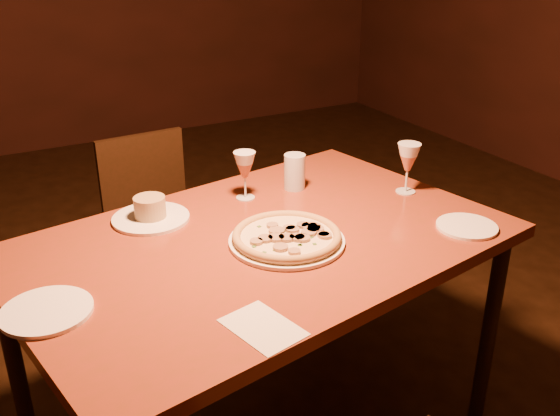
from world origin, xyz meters
TOP-DOWN VIEW (x-y plane):
  - floor at (0.00, 0.00)m, footprint 7.00×7.00m
  - dining_table at (0.02, -0.16)m, footprint 1.62×1.19m
  - chair_far at (-0.02, 0.82)m, footprint 0.42×0.42m
  - pizza_plate at (0.07, -0.22)m, footprint 0.35×0.35m
  - ramekin_saucer at (-0.24, 0.13)m, footprint 0.25×0.25m
  - wine_glass_far at (0.11, 0.14)m, footprint 0.08×0.08m
  - wine_glass_right at (0.63, -0.08)m, footprint 0.08×0.08m
  - water_tumbler at (0.30, 0.14)m, footprint 0.08×0.08m
  - side_plate_left at (-0.63, -0.26)m, footprint 0.22×0.22m
  - side_plate_near at (0.61, -0.41)m, footprint 0.19×0.19m
  - menu_card at (-0.20, -0.57)m, footprint 0.17×0.22m

SIDE VIEW (x-z plane):
  - floor at x=0.00m, z-range 0.00..0.00m
  - chair_far at x=-0.02m, z-range 0.05..0.87m
  - dining_table at x=0.02m, z-range 0.33..1.12m
  - menu_card at x=-0.20m, z-range 0.79..0.79m
  - side_plate_near at x=0.61m, z-range 0.79..0.80m
  - side_plate_left at x=-0.63m, z-range 0.79..0.80m
  - pizza_plate at x=0.07m, z-range 0.79..0.83m
  - ramekin_saucer at x=-0.24m, z-range 0.78..0.86m
  - water_tumbler at x=0.30m, z-range 0.79..0.92m
  - wine_glass_far at x=0.11m, z-range 0.79..0.96m
  - wine_glass_right at x=0.63m, z-range 0.79..0.97m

